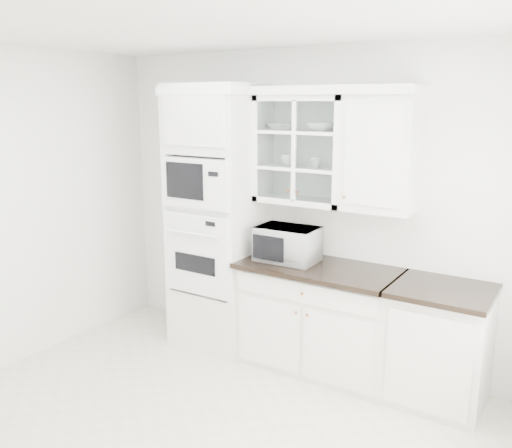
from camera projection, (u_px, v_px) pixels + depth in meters
The scene contains 13 objects.
ground at pixel (185, 442), 3.65m from camera, with size 4.00×3.50×0.01m, color beige.
room_shell at pixel (219, 173), 3.61m from camera, with size 4.00×3.50×2.70m.
oven_column at pixel (218, 219), 4.95m from camera, with size 0.76×0.68×2.40m.
base_cabinet_run at pixel (319, 317), 4.59m from camera, with size 1.32×0.67×0.92m.
extra_base_cabinet at pixel (439, 344), 4.07m from camera, with size 0.72×0.67×0.92m.
upper_cabinet_glass at pixel (303, 150), 4.53m from camera, with size 0.80×0.33×0.90m.
upper_cabinet_solid at pixel (381, 154), 4.18m from camera, with size 0.55×0.33×0.90m, color white.
crown_molding at pixel (292, 91), 4.46m from camera, with size 2.14×0.38×0.07m, color white.
countertop_microwave at pixel (288, 243), 4.61m from camera, with size 0.51×0.42×0.29m, color white.
bowl_a at pixel (281, 127), 4.60m from camera, with size 0.22×0.22×0.05m, color white.
bowl_b at pixel (320, 127), 4.41m from camera, with size 0.22×0.22×0.07m, color white.
cup_a at pixel (289, 160), 4.62m from camera, with size 0.13×0.13×0.10m, color white.
cup_b at pixel (316, 163), 4.50m from camera, with size 0.09×0.09×0.08m, color white.
Camera 1 is at (2.14, -2.47, 2.24)m, focal length 38.00 mm.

